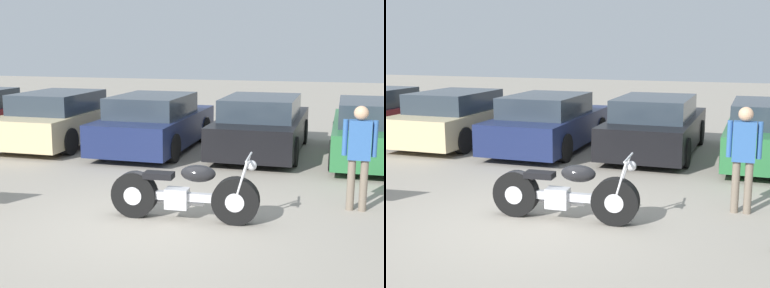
# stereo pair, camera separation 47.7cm
# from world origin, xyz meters

# --- Properties ---
(ground_plane) EXTENTS (60.00, 60.00, 0.00)m
(ground_plane) POSITION_xyz_m (0.00, 0.00, 0.00)
(ground_plane) COLOR gray
(motorcycle) EXTENTS (2.24, 0.62, 1.02)m
(motorcycle) POSITION_xyz_m (0.44, 0.35, 0.42)
(motorcycle) COLOR black
(motorcycle) RESTS_ON ground_plane
(parked_car_champagne) EXTENTS (1.94, 4.39, 1.36)m
(parked_car_champagne) POSITION_xyz_m (-4.36, 5.39, 0.65)
(parked_car_champagne) COLOR #C6B284
(parked_car_champagne) RESTS_ON ground_plane
(parked_car_navy) EXTENTS (1.94, 4.39, 1.36)m
(parked_car_navy) POSITION_xyz_m (-1.77, 5.31, 0.65)
(parked_car_navy) COLOR #19234C
(parked_car_navy) RESTS_ON ground_plane
(parked_car_black) EXTENTS (1.94, 4.39, 1.36)m
(parked_car_black) POSITION_xyz_m (0.81, 5.66, 0.65)
(parked_car_black) COLOR black
(parked_car_black) RESTS_ON ground_plane
(person_standing) EXTENTS (0.52, 0.22, 1.66)m
(person_standing) POSITION_xyz_m (2.94, 1.55, 0.98)
(person_standing) COLOR #726656
(person_standing) RESTS_ON ground_plane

